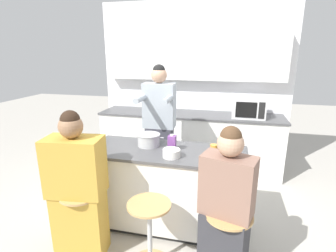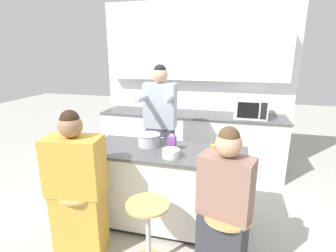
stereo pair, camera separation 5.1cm
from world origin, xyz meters
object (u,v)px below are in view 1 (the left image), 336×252
(bar_stool_center, at_px, (150,232))
(person_cooking, at_px, (159,132))
(potted_plant, at_px, (161,105))
(kitchen_island, at_px, (167,188))
(microwave, at_px, (249,108))
(person_seated_near, at_px, (226,215))
(coffee_cup_near, at_px, (214,149))
(bar_stool_leftmost, at_px, (83,220))
(juice_carton, at_px, (172,143))
(cooking_pot, at_px, (149,140))
(person_wrapped_blanket, at_px, (78,191))
(bar_stool_rightmost, at_px, (227,244))
(fruit_bowl, at_px, (171,153))

(bar_stool_center, height_order, person_cooking, person_cooking)
(person_cooking, distance_m, potted_plant, 0.96)
(kitchen_island, distance_m, microwave, 1.89)
(microwave, bearing_deg, kitchen_island, -120.34)
(person_seated_near, distance_m, coffee_cup_near, 0.73)
(person_cooking, xyz_separation_m, potted_plant, (-0.22, 0.91, 0.18))
(bar_stool_leftmost, bearing_deg, juice_carton, 41.46)
(bar_stool_center, distance_m, coffee_cup_near, 1.01)
(person_cooking, xyz_separation_m, coffee_cup_near, (0.75, -0.64, 0.07))
(juice_carton, bearing_deg, cooking_pot, 165.73)
(kitchen_island, bearing_deg, bar_stool_center, -90.00)
(person_seated_near, bearing_deg, coffee_cup_near, 119.76)
(person_cooking, bearing_deg, potted_plant, 102.50)
(bar_stool_center, relative_size, cooking_pot, 1.88)
(juice_carton, relative_size, potted_plant, 0.76)
(bar_stool_center, distance_m, person_seated_near, 0.70)
(kitchen_island, bearing_deg, bar_stool_leftmost, -137.57)
(person_wrapped_blanket, xyz_separation_m, potted_plant, (0.21, 2.20, 0.38))
(bar_stool_rightmost, distance_m, person_wrapped_blanket, 1.40)
(kitchen_island, distance_m, person_wrapped_blanket, 0.95)
(microwave, bearing_deg, bar_stool_rightmost, -96.04)
(juice_carton, xyz_separation_m, potted_plant, (-0.53, 1.56, 0.08))
(bar_stool_rightmost, height_order, person_wrapped_blanket, person_wrapped_blanket)
(kitchen_island, distance_m, coffee_cup_near, 0.69)
(coffee_cup_near, distance_m, juice_carton, 0.44)
(person_wrapped_blanket, bearing_deg, kitchen_island, 34.33)
(fruit_bowl, relative_size, coffee_cup_near, 1.63)
(bar_stool_leftmost, bearing_deg, fruit_bowl, 30.57)
(bar_stool_leftmost, distance_m, cooking_pot, 1.03)
(fruit_bowl, height_order, juice_carton, juice_carton)
(fruit_bowl, relative_size, juice_carton, 1.00)
(person_wrapped_blanket, xyz_separation_m, fruit_bowl, (0.78, 0.46, 0.26))
(bar_stool_rightmost, distance_m, microwave, 2.30)
(kitchen_island, bearing_deg, cooking_pot, 156.71)
(bar_stool_rightmost, distance_m, cooking_pot, 1.30)
(person_wrapped_blanket, bearing_deg, bar_stool_leftmost, 7.01)
(bar_stool_center, distance_m, juice_carton, 0.90)
(potted_plant, bearing_deg, cooking_pot, -80.38)
(bar_stool_center, bearing_deg, coffee_cup_near, 53.41)
(person_seated_near, relative_size, coffee_cup_near, 12.89)
(person_cooking, relative_size, person_seated_near, 1.27)
(coffee_cup_near, distance_m, potted_plant, 1.83)
(bar_stool_leftmost, bearing_deg, person_seated_near, -0.23)
(potted_plant, bearing_deg, microwave, -1.79)
(bar_stool_rightmost, xyz_separation_m, cooking_pot, (-0.90, 0.73, 0.60))
(person_cooking, relative_size, microwave, 3.66)
(kitchen_island, distance_m, fruit_bowl, 0.52)
(fruit_bowl, bearing_deg, juice_carton, 101.02)
(fruit_bowl, bearing_deg, person_seated_near, -39.47)
(microwave, bearing_deg, fruit_bowl, -115.45)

